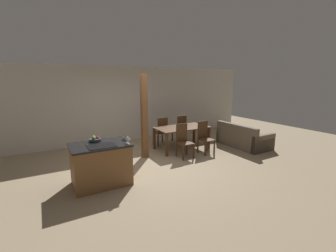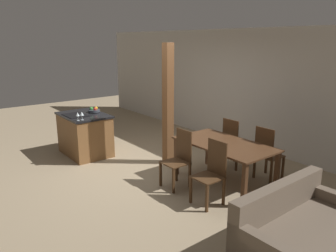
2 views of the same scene
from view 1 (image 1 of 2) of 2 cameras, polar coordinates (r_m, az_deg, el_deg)
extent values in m
plane|color=#9E896B|center=(6.14, -4.00, -9.62)|extent=(16.00, 16.00, 0.00)
cube|color=beige|center=(8.33, -12.41, 5.38)|extent=(11.20, 0.08, 2.70)
cube|color=brown|center=(5.10, -16.65, -9.46)|extent=(1.16, 0.80, 0.86)
cube|color=black|center=(4.96, -16.95, -4.61)|extent=(1.20, 0.84, 0.04)
cube|color=black|center=(4.79, -16.47, -4.88)|extent=(0.56, 0.40, 0.01)
cylinder|color=#383D47|center=(5.19, -18.03, -3.34)|extent=(0.26, 0.26, 0.05)
sphere|color=red|center=(5.19, -17.44, -2.79)|extent=(0.07, 0.07, 0.07)
sphere|color=gold|center=(5.23, -18.34, -2.70)|extent=(0.08, 0.08, 0.08)
sphere|color=#3D8E38|center=(5.13, -18.34, -2.98)|extent=(0.08, 0.08, 0.08)
cylinder|color=silver|center=(4.77, -9.90, -4.52)|extent=(0.06, 0.06, 0.00)
cylinder|color=silver|center=(4.76, -9.92, -3.98)|extent=(0.01, 0.01, 0.09)
cone|color=silver|center=(4.74, -9.95, -3.03)|extent=(0.07, 0.07, 0.07)
cylinder|color=silver|center=(4.85, -10.25, -4.27)|extent=(0.06, 0.06, 0.00)
cylinder|color=silver|center=(4.84, -10.27, -3.73)|extent=(0.01, 0.01, 0.09)
cone|color=silver|center=(4.82, -10.31, -2.79)|extent=(0.07, 0.07, 0.07)
cube|color=#51331E|center=(7.26, 3.53, -0.35)|extent=(1.72, 0.95, 0.03)
cube|color=#51331E|center=(6.61, -0.35, -4.81)|extent=(0.07, 0.07, 0.70)
cube|color=#51331E|center=(7.49, 10.32, -3.02)|extent=(0.07, 0.07, 0.70)
cube|color=#51331E|center=(7.31, -3.50, -3.21)|extent=(0.07, 0.07, 0.70)
cube|color=#51331E|center=(8.12, 6.61, -1.76)|extent=(0.07, 0.07, 0.70)
cube|color=#472D19|center=(6.50, 4.38, -4.36)|extent=(0.40, 0.40, 0.02)
cube|color=#472D19|center=(6.58, 3.50, -1.64)|extent=(0.38, 0.02, 0.54)
cube|color=#472D19|center=(6.33, 3.92, -6.91)|extent=(0.04, 0.04, 0.43)
cube|color=#472D19|center=(6.52, 6.53, -6.38)|extent=(0.04, 0.04, 0.43)
cube|color=#472D19|center=(6.61, 2.21, -6.06)|extent=(0.04, 0.04, 0.43)
cube|color=#472D19|center=(6.80, 4.76, -5.60)|extent=(0.04, 0.04, 0.43)
cube|color=#472D19|center=(6.95, 9.69, -3.43)|extent=(0.40, 0.40, 0.02)
cube|color=#472D19|center=(7.02, 8.79, -0.90)|extent=(0.38, 0.02, 0.54)
cube|color=#472D19|center=(6.77, 9.41, -5.79)|extent=(0.04, 0.04, 0.43)
cube|color=#472D19|center=(6.99, 11.68, -5.32)|extent=(0.04, 0.04, 0.43)
cube|color=#472D19|center=(7.03, 7.59, -5.06)|extent=(0.04, 0.04, 0.43)
cube|color=#472D19|center=(7.25, 9.83, -4.63)|extent=(0.04, 0.04, 0.43)
cube|color=#472D19|center=(7.79, -2.01, -1.62)|extent=(0.40, 0.40, 0.02)
cube|color=#472D19|center=(7.56, -1.35, 0.14)|extent=(0.38, 0.02, 0.54)
cube|color=#472D19|center=(8.07, -1.47, -2.76)|extent=(0.04, 0.04, 0.43)
cube|color=#472D19|center=(7.92, -3.73, -3.08)|extent=(0.04, 0.04, 0.43)
cube|color=#472D19|center=(7.77, -0.23, -3.33)|extent=(0.04, 0.04, 0.43)
cube|color=#472D19|center=(7.61, -2.56, -3.67)|extent=(0.04, 0.04, 0.43)
cube|color=#472D19|center=(8.16, 2.80, -1.00)|extent=(0.40, 0.40, 0.02)
cube|color=#472D19|center=(7.95, 3.56, 0.69)|extent=(0.38, 0.02, 0.54)
cube|color=#472D19|center=(8.45, 3.16, -2.11)|extent=(0.04, 0.04, 0.43)
cube|color=#472D19|center=(8.27, 1.09, -2.41)|extent=(0.04, 0.04, 0.43)
cube|color=#472D19|center=(8.17, 4.50, -2.62)|extent=(0.04, 0.04, 0.43)
cube|color=#472D19|center=(7.98, 2.40, -2.94)|extent=(0.04, 0.04, 0.43)
cube|color=brown|center=(8.10, 18.68, -3.37)|extent=(0.96, 1.69, 0.42)
cube|color=brown|center=(7.72, 16.93, -0.97)|extent=(0.17, 1.69, 0.37)
cube|color=brown|center=(7.62, 23.07, -4.10)|extent=(0.95, 0.15, 0.56)
cube|color=brown|center=(8.59, 14.85, -1.82)|extent=(0.95, 0.15, 0.56)
cube|color=brown|center=(6.39, -6.04, 2.36)|extent=(0.17, 0.17, 2.40)
camera|label=2|loc=(7.75, 47.13, 9.58)|focal=35.00mm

